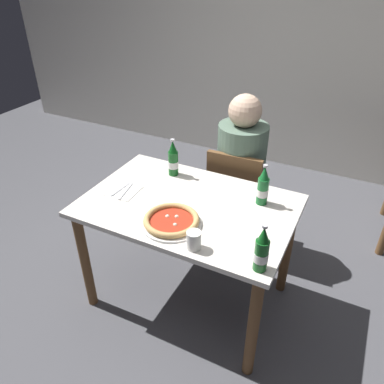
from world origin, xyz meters
name	(u,v)px	position (x,y,z in m)	size (l,w,h in m)	color
ground_plane	(189,295)	(0.00, 0.00, 0.00)	(8.00, 8.00, 0.00)	#4C4C51
back_wall_tiled	(295,38)	(0.00, 2.20, 1.30)	(7.00, 0.10, 2.60)	silver
dining_table_main	(188,220)	(0.00, 0.00, 0.64)	(1.20, 0.80, 0.75)	silver
chair_behind_table	(237,195)	(0.08, 0.61, 0.48)	(0.41, 0.41, 0.85)	brown
diner_seated	(240,179)	(0.08, 0.66, 0.58)	(0.34, 0.34, 1.21)	#2D3342
pizza_margherita_near	(171,221)	(0.01, -0.21, 0.77)	(0.32, 0.32, 0.04)	white
beer_bottle_left	(173,160)	(-0.24, 0.26, 0.85)	(0.07, 0.07, 0.25)	#14591E
beer_bottle_center	(262,251)	(0.53, -0.32, 0.85)	(0.07, 0.07, 0.25)	#14591E
beer_bottle_right	(263,187)	(0.37, 0.20, 0.85)	(0.07, 0.07, 0.25)	#196B2D
napkin_with_cutlery	(123,191)	(-0.41, -0.06, 0.75)	(0.19, 0.19, 0.01)	white
paper_cup	(194,240)	(0.20, -0.33, 0.80)	(0.07, 0.07, 0.10)	white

